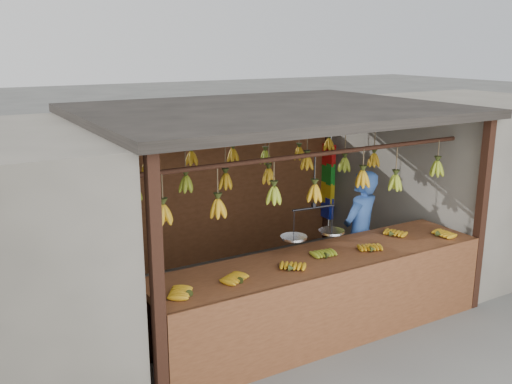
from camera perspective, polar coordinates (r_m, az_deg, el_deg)
ground at (r=7.36m, az=1.20°, el=-10.36°), size 80.00×80.00×0.00m
stall at (r=7.04m, az=-0.12°, el=5.34°), size 4.30×3.30×2.40m
neighbor_right at (r=9.30m, az=20.53°, el=1.53°), size 3.00×3.00×2.30m
counter at (r=6.13m, az=7.35°, el=-8.44°), size 3.88×0.88×0.96m
hanging_bananas at (r=6.84m, az=1.25°, el=1.96°), size 3.63×2.24×0.39m
balance_scale at (r=6.12m, az=5.72°, el=-3.83°), size 0.74×0.32×0.88m
vendor at (r=7.26m, az=10.36°, el=-4.11°), size 0.68×0.55×1.61m
bag_bundles at (r=9.14m, az=7.20°, el=0.98°), size 0.08×0.26×1.20m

